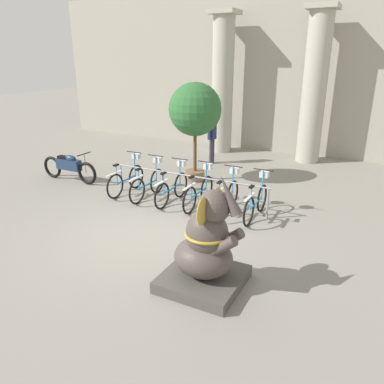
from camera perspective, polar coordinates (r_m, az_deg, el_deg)
ground_plane at (r=8.13m, az=-6.03°, el=-6.42°), size 60.00×60.00×0.00m
building_facade at (r=15.20m, az=12.48°, el=17.32°), size 20.00×0.20×6.00m
column_left at (r=14.84m, az=4.69°, el=16.19°), size 1.01×1.01×5.16m
column_right at (r=13.86m, az=18.18°, el=15.03°), size 1.01×1.01×5.16m
bike_rack at (r=9.53m, az=-0.70°, el=1.77°), size 4.33×0.05×0.77m
bicycle_0 at (r=10.50m, az=-9.93°, el=2.04°), size 0.48×1.64×1.09m
bicycle_1 at (r=10.05m, az=-6.69°, el=1.37°), size 0.48×1.64×1.09m
bicycle_2 at (r=9.66m, az=-3.01°, el=0.73°), size 0.48×1.64×1.09m
bicycle_3 at (r=9.37m, az=1.10°, el=0.13°), size 0.48×1.64×1.09m
bicycle_4 at (r=9.05m, az=5.21°, el=-0.71°), size 0.48×1.64×1.09m
bicycle_5 at (r=8.85m, az=9.77°, el=-1.41°), size 0.48×1.64×1.09m
elephant_statue at (r=6.11m, az=2.16°, el=-8.72°), size 1.28×1.28×2.00m
motorcycle at (r=11.93m, az=-18.21°, el=3.72°), size 2.10×0.55×0.94m
person_pedestrian at (r=13.16m, az=3.09°, el=8.93°), size 0.24×0.47×1.77m
potted_tree at (r=11.05m, az=0.48°, el=12.18°), size 1.54×1.54×2.92m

